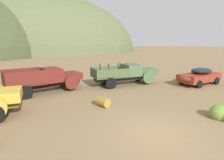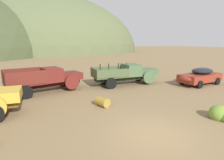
# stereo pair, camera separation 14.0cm
# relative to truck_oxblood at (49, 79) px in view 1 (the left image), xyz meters

# --- Properties ---
(ground_plane) EXTENTS (300.00, 300.00, 0.00)m
(ground_plane) POSITION_rel_truck_oxblood_xyz_m (2.81, -9.55, -1.03)
(ground_plane) COLOR olive
(hill_far_left) EXTENTS (83.76, 80.38, 48.46)m
(hill_far_left) POSITION_rel_truck_oxblood_xyz_m (9.11, 74.62, -1.03)
(hill_far_left) COLOR #56603D
(hill_far_left) RESTS_ON ground
(truck_oxblood) EXTENTS (6.00, 3.12, 1.91)m
(truck_oxblood) POSITION_rel_truck_oxblood_xyz_m (0.00, 0.00, 0.00)
(truck_oxblood) COLOR black
(truck_oxblood) RESTS_ON ground
(truck_weathered_green) EXTENTS (6.33, 2.73, 2.16)m
(truck_weathered_green) POSITION_rel_truck_oxblood_xyz_m (7.08, -0.78, -0.01)
(truck_weathered_green) COLOR #232B1B
(truck_weathered_green) RESTS_ON ground
(car_rust_red) EXTENTS (4.72, 2.28, 1.57)m
(car_rust_red) POSITION_rel_truck_oxblood_xyz_m (12.73, -3.96, -0.21)
(car_rust_red) COLOR maroon
(car_rust_red) RESTS_ON ground
(oil_drum_tipped) EXTENTS (0.78, 0.98, 0.57)m
(oil_drum_tipped) POSITION_rel_truck_oxblood_xyz_m (2.26, -5.28, -0.74)
(oil_drum_tipped) COLOR olive
(oil_drum_tipped) RESTS_ON ground
(bush_front_left) EXTENTS (1.01, 1.06, 0.73)m
(bush_front_left) POSITION_rel_truck_oxblood_xyz_m (1.02, 3.23, -0.84)
(bush_front_left) COLOR #5B8E42
(bush_front_left) RESTS_ON ground
(bush_front_right) EXTENTS (1.14, 1.30, 0.91)m
(bush_front_right) POSITION_rel_truck_oxblood_xyz_m (6.96, -9.93, -0.80)
(bush_front_right) COLOR olive
(bush_front_right) RESTS_ON ground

